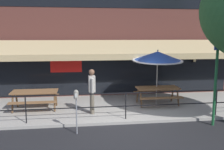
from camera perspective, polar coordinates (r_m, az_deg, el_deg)
ground_plane at (r=8.88m, az=3.49°, el=-11.20°), size 120.00×120.00×0.00m
patio_deck at (r=10.74m, az=1.45°, el=-7.29°), size 15.00×4.00×0.10m
restaurant_building at (r=12.51m, az=-0.09°, el=11.47°), size 15.00×1.60×7.25m
patio_railing at (r=8.92m, az=3.17°, el=-5.72°), size 13.84×0.04×0.97m
picnic_table_left at (r=10.53m, az=-17.21°, el=-4.34°), size 1.80×1.42×0.76m
picnic_table_centre at (r=10.93m, az=10.37°, el=-3.60°), size 1.80×1.42×0.76m
patio_umbrella_centre at (r=10.84m, az=10.37°, el=4.19°), size 2.14×2.14×2.38m
pedestrian_walking at (r=9.53m, az=-4.63°, el=-3.18°), size 0.26×0.62×1.71m
parking_meter_near at (r=7.80m, az=-8.19°, el=-5.33°), size 0.15×0.16×1.42m
street_sign_pole at (r=9.02m, az=22.77°, el=1.48°), size 0.28×0.09×3.87m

